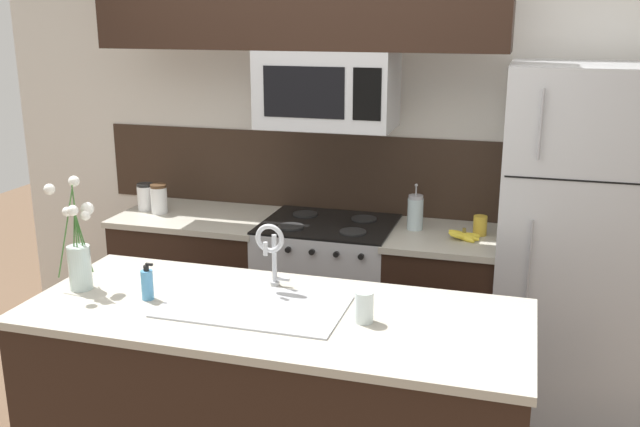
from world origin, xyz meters
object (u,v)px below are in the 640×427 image
at_px(storage_jar_tall, 146,197).
at_px(storage_jar_medium, 159,199).
at_px(refrigerator, 579,242).
at_px(coffee_tin, 480,226).
at_px(dish_soap_bottle, 147,284).
at_px(french_press, 415,212).
at_px(stove_range, 328,297).
at_px(microwave, 327,89).
at_px(drinking_glass, 364,307).
at_px(banana_bunch, 464,236).
at_px(flower_vase, 79,256).
at_px(sink_faucet, 271,247).

bearing_deg(storage_jar_tall, storage_jar_medium, -20.88).
relative_size(refrigerator, storage_jar_medium, 10.35).
bearing_deg(coffee_tin, dish_soap_bottle, -134.03).
xyz_separation_m(refrigerator, coffee_tin, (-0.52, 0.03, 0.04)).
relative_size(refrigerator, french_press, 6.95).
bearing_deg(stove_range, dish_soap_bottle, -108.74).
height_order(microwave, dish_soap_bottle, microwave).
distance_m(storage_jar_tall, drinking_glass, 2.12).
bearing_deg(storage_jar_medium, dish_soap_bottle, -63.35).
bearing_deg(dish_soap_bottle, stove_range, 71.26).
distance_m(storage_jar_medium, banana_bunch, 1.86).
bearing_deg(stove_range, banana_bunch, -4.48).
xyz_separation_m(storage_jar_tall, coffee_tin, (2.05, 0.04, -0.03)).
relative_size(refrigerator, banana_bunch, 9.78).
height_order(microwave, flower_vase, microwave).
bearing_deg(sink_faucet, french_press, 66.86).
height_order(stove_range, flower_vase, flower_vase).
relative_size(storage_jar_tall, storage_jar_medium, 0.94).
bearing_deg(stove_range, flower_vase, -121.81).
bearing_deg(coffee_tin, sink_faucet, -127.50).
relative_size(refrigerator, dish_soap_bottle, 11.25).
height_order(stove_range, storage_jar_tall, storage_jar_tall).
xyz_separation_m(microwave, sink_faucet, (0.03, -1.01, -0.59)).
height_order(storage_jar_medium, banana_bunch, storage_jar_medium).
height_order(french_press, dish_soap_bottle, french_press).
xyz_separation_m(french_press, flower_vase, (-1.28, -1.33, 0.05)).
height_order(banana_bunch, flower_vase, flower_vase).
relative_size(stove_range, microwave, 1.25).
bearing_deg(drinking_glass, dish_soap_bottle, -178.03).
distance_m(microwave, flower_vase, 1.61).
relative_size(microwave, french_press, 2.79).
xyz_separation_m(refrigerator, banana_bunch, (-0.59, -0.08, 0.00)).
height_order(refrigerator, drinking_glass, refrigerator).
distance_m(microwave, storage_jar_medium, 1.28).
relative_size(storage_jar_tall, sink_faucet, 0.55).
relative_size(microwave, sink_faucet, 2.43).
xyz_separation_m(refrigerator, flower_vase, (-2.17, -1.29, 0.14)).
relative_size(french_press, drinking_glass, 2.08).
bearing_deg(microwave, storage_jar_medium, -179.06).
bearing_deg(drinking_glass, flower_vase, -179.74).
bearing_deg(microwave, dish_soap_bottle, -109.03).
relative_size(stove_range, french_press, 3.48).
distance_m(microwave, refrigerator, 1.58).
xyz_separation_m(french_press, drinking_glass, (0.01, -1.32, -0.04)).
distance_m(banana_bunch, coffee_tin, 0.14).
distance_m(refrigerator, storage_jar_tall, 2.57).
bearing_deg(sink_faucet, drinking_glass, -25.92).
distance_m(microwave, storage_jar_tall, 1.38).
distance_m(french_press, drinking_glass, 1.32).
relative_size(sink_faucet, drinking_glass, 2.39).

